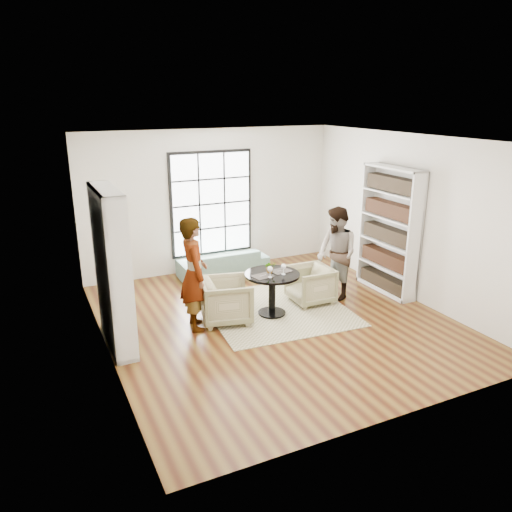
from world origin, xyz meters
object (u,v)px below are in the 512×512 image
armchair_right (310,285)px  pedestal_table (272,285)px  armchair_left (227,300)px  wine_glass_right (284,267)px  wine_glass_left (270,269)px  person_right (337,254)px  flower_centerpiece (270,267)px  sofa (223,263)px  person_left (194,274)px

armchair_right → pedestal_table: bearing=-76.5°
armchair_left → armchair_right: bearing=-73.9°
wine_glass_right → wine_glass_left: bearing=-172.8°
armchair_left → person_right: 2.29m
armchair_left → flower_centerpiece: bearing=-80.6°
sofa → armchair_right: armchair_right is taller
armchair_left → flower_centerpiece: size_ratio=3.81×
wine_glass_right → pedestal_table: bearing=141.0°
person_left → person_right: 2.79m
armchair_left → wine_glass_left: wine_glass_left is taller
person_right → wine_glass_left: bearing=-78.6°
armchair_left → person_left: bearing=102.9°
armchair_right → person_left: person_left is taller
person_right → wine_glass_left: (-1.55, -0.34, 0.03)m
wine_glass_right → sofa: bearing=94.2°
sofa → person_left: (-1.34, -2.12, 0.65)m
wine_glass_left → wine_glass_right: 0.27m
armchair_left → wine_glass_right: (0.96, -0.21, 0.52)m
pedestal_table → flower_centerpiece: size_ratio=4.40×
flower_centerpiece → wine_glass_left: bearing=-117.0°
person_right → flower_centerpiece: (-1.45, -0.14, -0.00)m
person_right → sofa: bearing=-145.3°
sofa → person_right: person_right is taller
sofa → wine_glass_left: (-0.10, -2.36, 0.62)m
person_right → wine_glass_right: bearing=-77.6°
armchair_left → armchair_right: (1.69, 0.09, -0.03)m
armchair_right → wine_glass_right: wine_glass_right is taller
wine_glass_left → armchair_right: bearing=18.7°
pedestal_table → flower_centerpiece: (-0.02, 0.04, 0.31)m
wine_glass_right → flower_centerpiece: 0.24m
wine_glass_left → wine_glass_right: bearing=7.2°
pedestal_table → person_left: person_left is taller
pedestal_table → armchair_right: (0.88, 0.18, -0.21)m
wine_glass_left → pedestal_table: bearing=52.1°
sofa → person_right: (1.45, -2.02, 0.59)m
person_left → wine_glass_right: bearing=-91.1°
pedestal_table → flower_centerpiece: 0.32m
pedestal_table → person_left: 1.41m
person_right → wine_glass_left: 1.59m
wine_glass_left → person_left: bearing=168.8°
armchair_right → person_right: bearing=91.6°
flower_centerpiece → armchair_left: bearing=176.5°
armchair_right → wine_glass_left: bearing=-69.6°
pedestal_table → person_right: bearing=7.3°
sofa → flower_centerpiece: 2.24m
pedestal_table → armchair_left: 0.83m
person_right → wine_glass_right: person_right is taller
armchair_left → wine_glass_right: bearing=-89.6°
wine_glass_left → wine_glass_right: wine_glass_left is taller
armchair_right → person_left: size_ratio=0.40×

